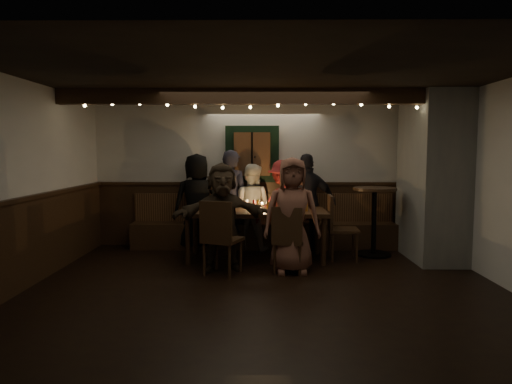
{
  "coord_description": "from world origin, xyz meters",
  "views": [
    {
      "loc": [
        -0.05,
        -5.68,
        1.72
      ],
      "look_at": [
        -0.12,
        1.6,
        1.05
      ],
      "focal_mm": 32.0,
      "sensor_mm": 36.0,
      "label": 1
    }
  ],
  "objects_px": {
    "chair_near_right": "(288,236)",
    "chair_near_left": "(219,234)",
    "chair_end": "(337,224)",
    "person_b": "(231,200)",
    "person_c": "(251,207)",
    "person_e": "(307,202)",
    "high_top": "(374,213)",
    "person_f": "(222,217)",
    "dining_table": "(256,214)",
    "person_a": "(197,202)",
    "person_d": "(284,205)",
    "person_g": "(292,215)"
  },
  "relations": [
    {
      "from": "high_top",
      "to": "person_d",
      "type": "height_order",
      "value": "person_d"
    },
    {
      "from": "high_top",
      "to": "person_f",
      "type": "xyz_separation_m",
      "value": [
        -2.4,
        -0.96,
        0.07
      ]
    },
    {
      "from": "person_a",
      "to": "person_d",
      "type": "bearing_deg",
      "value": 156.53
    },
    {
      "from": "chair_near_left",
      "to": "person_b",
      "type": "bearing_deg",
      "value": 88.22
    },
    {
      "from": "person_c",
      "to": "person_e",
      "type": "distance_m",
      "value": 0.97
    },
    {
      "from": "chair_near_left",
      "to": "chair_end",
      "type": "bearing_deg",
      "value": 28.51
    },
    {
      "from": "chair_near_left",
      "to": "person_g",
      "type": "height_order",
      "value": "person_g"
    },
    {
      "from": "chair_end",
      "to": "person_c",
      "type": "xyz_separation_m",
      "value": [
        -1.37,
        0.76,
        0.17
      ]
    },
    {
      "from": "chair_near_left",
      "to": "high_top",
      "type": "distance_m",
      "value": 2.72
    },
    {
      "from": "dining_table",
      "to": "chair_near_right",
      "type": "distance_m",
      "value": 0.97
    },
    {
      "from": "high_top",
      "to": "person_e",
      "type": "height_order",
      "value": "person_e"
    },
    {
      "from": "person_f",
      "to": "person_d",
      "type": "bearing_deg",
      "value": 44.34
    },
    {
      "from": "person_b",
      "to": "person_g",
      "type": "height_order",
      "value": "person_b"
    },
    {
      "from": "person_a",
      "to": "person_g",
      "type": "height_order",
      "value": "person_a"
    },
    {
      "from": "person_c",
      "to": "person_f",
      "type": "height_order",
      "value": "person_f"
    },
    {
      "from": "chair_near_left",
      "to": "chair_near_right",
      "type": "height_order",
      "value": "chair_near_left"
    },
    {
      "from": "chair_end",
      "to": "person_f",
      "type": "xyz_separation_m",
      "value": [
        -1.75,
        -0.66,
        0.2
      ]
    },
    {
      "from": "chair_end",
      "to": "person_b",
      "type": "relative_size",
      "value": 0.59
    },
    {
      "from": "high_top",
      "to": "person_b",
      "type": "relative_size",
      "value": 0.65
    },
    {
      "from": "chair_end",
      "to": "dining_table",
      "type": "bearing_deg",
      "value": -179.92
    },
    {
      "from": "person_c",
      "to": "person_g",
      "type": "relative_size",
      "value": 0.91
    },
    {
      "from": "chair_near_left",
      "to": "chair_end",
      "type": "relative_size",
      "value": 1.02
    },
    {
      "from": "person_b",
      "to": "person_e",
      "type": "bearing_deg",
      "value": -163.6
    },
    {
      "from": "person_e",
      "to": "person_f",
      "type": "distance_m",
      "value": 1.88
    },
    {
      "from": "person_e",
      "to": "person_c",
      "type": "bearing_deg",
      "value": -5.03
    },
    {
      "from": "person_b",
      "to": "person_d",
      "type": "xyz_separation_m",
      "value": [
        0.9,
        -0.09,
        -0.09
      ]
    },
    {
      "from": "person_b",
      "to": "person_f",
      "type": "distance_m",
      "value": 1.42
    },
    {
      "from": "dining_table",
      "to": "person_e",
      "type": "xyz_separation_m",
      "value": [
        0.88,
        0.65,
        0.11
      ]
    },
    {
      "from": "dining_table",
      "to": "person_a",
      "type": "distance_m",
      "value": 1.28
    },
    {
      "from": "person_d",
      "to": "person_g",
      "type": "relative_size",
      "value": 0.96
    },
    {
      "from": "chair_near_right",
      "to": "chair_near_left",
      "type": "bearing_deg",
      "value": -172.32
    },
    {
      "from": "dining_table",
      "to": "person_a",
      "type": "xyz_separation_m",
      "value": [
        -1.03,
        0.75,
        0.11
      ]
    },
    {
      "from": "chair_near_right",
      "to": "high_top",
      "type": "distance_m",
      "value": 1.86
    },
    {
      "from": "chair_end",
      "to": "chair_near_left",
      "type": "bearing_deg",
      "value": -151.49
    },
    {
      "from": "person_c",
      "to": "person_e",
      "type": "relative_size",
      "value": 0.89
    },
    {
      "from": "chair_end",
      "to": "person_e",
      "type": "xyz_separation_m",
      "value": [
        -0.4,
        0.65,
        0.26
      ]
    },
    {
      "from": "person_e",
      "to": "chair_near_left",
      "type": "bearing_deg",
      "value": 50.99
    },
    {
      "from": "high_top",
      "to": "person_c",
      "type": "xyz_separation_m",
      "value": [
        -2.02,
        0.46,
        0.04
      ]
    },
    {
      "from": "person_f",
      "to": "person_b",
      "type": "bearing_deg",
      "value": 78.19
    },
    {
      "from": "person_d",
      "to": "person_a",
      "type": "bearing_deg",
      "value": -25.02
    },
    {
      "from": "person_d",
      "to": "person_c",
      "type": "bearing_deg",
      "value": -31.08
    },
    {
      "from": "chair_near_left",
      "to": "person_g",
      "type": "distance_m",
      "value": 1.04
    },
    {
      "from": "person_e",
      "to": "person_f",
      "type": "relative_size",
      "value": 1.08
    },
    {
      "from": "chair_near_right",
      "to": "high_top",
      "type": "bearing_deg",
      "value": 37.56
    },
    {
      "from": "chair_end",
      "to": "person_d",
      "type": "height_order",
      "value": "person_d"
    },
    {
      "from": "chair_near_right",
      "to": "person_b",
      "type": "relative_size",
      "value": 0.55
    },
    {
      "from": "dining_table",
      "to": "person_d",
      "type": "distance_m",
      "value": 0.82
    },
    {
      "from": "chair_near_right",
      "to": "dining_table",
      "type": "bearing_deg",
      "value": 119.17
    },
    {
      "from": "person_a",
      "to": "person_c",
      "type": "xyz_separation_m",
      "value": [
        0.94,
        0.01,
        -0.09
      ]
    },
    {
      "from": "person_d",
      "to": "person_f",
      "type": "distance_m",
      "value": 1.62
    }
  ]
}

